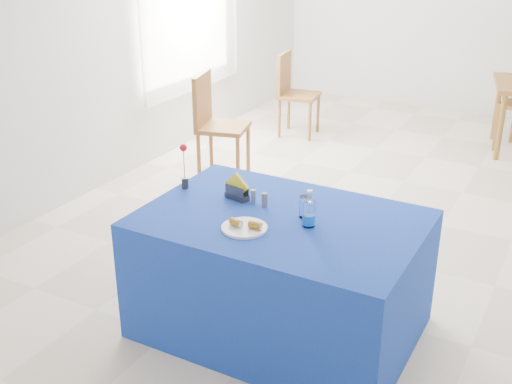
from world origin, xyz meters
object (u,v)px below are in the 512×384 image
at_px(plate, 244,228).
at_px(chair_win_b, 292,88).
at_px(blue_table, 280,274).
at_px(water_bottle, 309,214).
at_px(chair_win_a, 214,118).

relative_size(plate, chair_win_b, 0.27).
xyz_separation_m(blue_table, water_bottle, (0.18, -0.02, 0.45)).
bearing_deg(water_bottle, plate, -144.58).
height_order(plate, blue_table, plate).
height_order(plate, water_bottle, water_bottle).
bearing_deg(chair_win_a, chair_win_b, -18.18).
distance_m(plate, blue_table, 0.47).
height_order(blue_table, chair_win_a, chair_win_a).
relative_size(water_bottle, chair_win_a, 0.21).
distance_m(water_bottle, chair_win_a, 2.77).
distance_m(water_bottle, chair_win_b, 3.99).
bearing_deg(blue_table, chair_win_b, 114.67).
bearing_deg(plate, blue_table, 64.50).
relative_size(water_bottle, chair_win_b, 0.23).
bearing_deg(chair_win_b, chair_win_a, 167.85).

